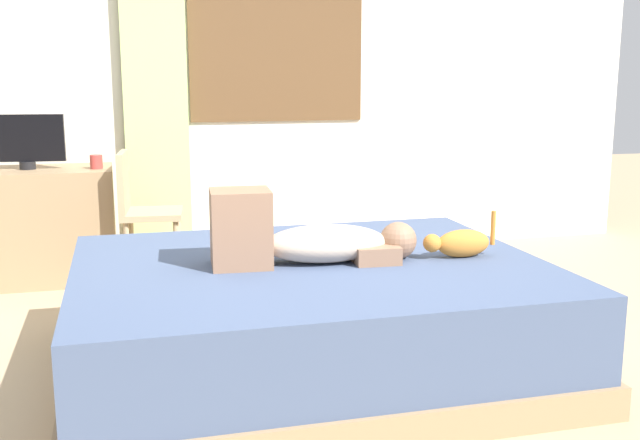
# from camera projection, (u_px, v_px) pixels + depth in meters

# --- Properties ---
(ground_plane) EXTENTS (16.00, 16.00, 0.00)m
(ground_plane) POSITION_uv_depth(u_px,v_px,m) (318.00, 382.00, 3.31)
(ground_plane) COLOR tan
(back_wall_with_window) EXTENTS (6.40, 0.14, 2.90)m
(back_wall_with_window) POSITION_uv_depth(u_px,v_px,m) (231.00, 58.00, 5.39)
(back_wall_with_window) COLOR silver
(back_wall_with_window) RESTS_ON ground
(bed) EXTENTS (2.15, 1.72, 0.51)m
(bed) POSITION_uv_depth(u_px,v_px,m) (310.00, 316.00, 3.43)
(bed) COLOR #997A56
(bed) RESTS_ON ground
(person_lying) EXTENTS (0.94, 0.32, 0.34)m
(person_lying) POSITION_uv_depth(u_px,v_px,m) (304.00, 238.00, 3.34)
(person_lying) COLOR #CCB299
(person_lying) RESTS_ON bed
(cat) EXTENTS (0.36, 0.11, 0.21)m
(cat) POSITION_uv_depth(u_px,v_px,m) (459.00, 243.00, 3.45)
(cat) COLOR #C67A2D
(cat) RESTS_ON bed
(desk) EXTENTS (0.90, 0.56, 0.74)m
(desk) POSITION_uv_depth(u_px,v_px,m) (44.00, 225.00, 4.88)
(desk) COLOR #997A56
(desk) RESTS_ON ground
(tv_monitor) EXTENTS (0.48, 0.10, 0.35)m
(tv_monitor) POSITION_uv_depth(u_px,v_px,m) (26.00, 141.00, 4.76)
(tv_monitor) COLOR black
(tv_monitor) RESTS_ON desk
(cup) EXTENTS (0.08, 0.08, 0.09)m
(cup) POSITION_uv_depth(u_px,v_px,m) (96.00, 162.00, 4.81)
(cup) COLOR #B23D38
(cup) RESTS_ON desk
(chair_by_desk) EXTENTS (0.42, 0.42, 0.86)m
(chair_by_desk) POSITION_uv_depth(u_px,v_px,m) (140.00, 207.00, 4.77)
(chair_by_desk) COLOR tan
(chair_by_desk) RESTS_ON ground
(curtain_left) EXTENTS (0.44, 0.06, 2.32)m
(curtain_left) POSITION_uv_depth(u_px,v_px,m) (156.00, 101.00, 5.19)
(curtain_left) COLOR #ADCC75
(curtain_left) RESTS_ON ground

